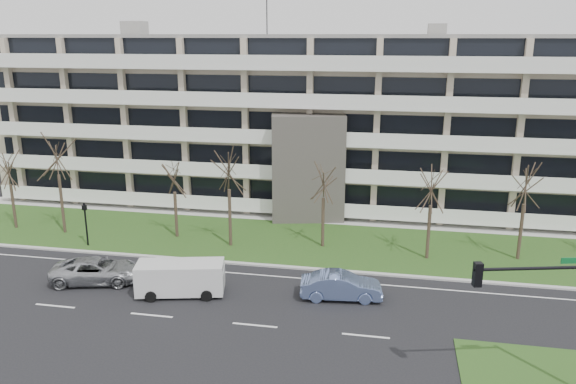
% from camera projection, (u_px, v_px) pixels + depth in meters
% --- Properties ---
extents(ground, '(160.00, 160.00, 0.00)m').
position_uv_depth(ground, '(255.00, 325.00, 30.52)').
color(ground, black).
rests_on(ground, ground).
extents(grass_verge, '(90.00, 10.00, 0.06)m').
position_uv_depth(grass_verge, '(296.00, 241.00, 42.81)').
color(grass_verge, '#214E1A').
rests_on(grass_verge, ground).
extents(curb, '(90.00, 0.35, 0.12)m').
position_uv_depth(curb, '(284.00, 267.00, 38.07)').
color(curb, '#B2B2AD').
rests_on(curb, ground).
extents(sidewalk, '(90.00, 2.00, 0.08)m').
position_uv_depth(sidewalk, '(308.00, 219.00, 48.01)').
color(sidewalk, '#B2B2AD').
rests_on(sidewalk, ground).
extents(grass_median, '(7.00, 5.00, 0.06)m').
position_uv_depth(grass_median, '(536.00, 374.00, 26.09)').
color(grass_median, '#214E1A').
rests_on(grass_median, ground).
extents(lane_edge_line, '(90.00, 0.12, 0.01)m').
position_uv_depth(lane_edge_line, '(279.00, 276.00, 36.67)').
color(lane_edge_line, white).
rests_on(lane_edge_line, ground).
extents(apartment_building, '(60.50, 15.10, 18.75)m').
position_uv_depth(apartment_building, '(319.00, 119.00, 52.41)').
color(apartment_building, '#C4B498').
rests_on(apartment_building, ground).
extents(silver_pickup, '(6.02, 3.81, 1.55)m').
position_uv_depth(silver_pickup, '(97.00, 270.00, 35.71)').
color(silver_pickup, '#A5A7AC').
rests_on(silver_pickup, ground).
extents(blue_sedan, '(5.02, 2.25, 1.60)m').
position_uv_depth(blue_sedan, '(341.00, 286.00, 33.45)').
color(blue_sedan, '#6D83BD').
rests_on(blue_sedan, ground).
extents(white_van, '(5.53, 3.05, 2.03)m').
position_uv_depth(white_van, '(181.00, 276.00, 33.88)').
color(white_van, silver).
rests_on(white_van, ground).
extents(traffic_signal, '(5.40, 1.64, 6.42)m').
position_uv_depth(traffic_signal, '(552.00, 308.00, 23.61)').
color(traffic_signal, black).
rests_on(traffic_signal, ground).
extents(pedestrian_signal, '(0.38, 0.35, 3.34)m').
position_uv_depth(pedestrian_signal, '(86.00, 219.00, 41.43)').
color(pedestrian_signal, black).
rests_on(pedestrian_signal, ground).
extents(tree_0, '(3.30, 3.30, 6.60)m').
position_uv_depth(tree_0, '(8.00, 167.00, 44.49)').
color(tree_0, '#382B21').
rests_on(tree_0, ground).
extents(tree_1, '(4.26, 4.26, 8.53)m').
position_uv_depth(tree_1, '(56.00, 151.00, 42.99)').
color(tree_1, '#382B21').
rests_on(tree_1, ground).
extents(tree_2, '(3.27, 3.27, 6.53)m').
position_uv_depth(tree_2, '(174.00, 174.00, 42.49)').
color(tree_2, '#382B21').
rests_on(tree_2, ground).
extents(tree_3, '(3.91, 3.91, 7.82)m').
position_uv_depth(tree_3, '(228.00, 167.00, 40.38)').
color(tree_3, '#382B21').
rests_on(tree_3, ground).
extents(tree_4, '(3.36, 3.36, 6.73)m').
position_uv_depth(tree_4, '(324.00, 179.00, 40.45)').
color(tree_4, '#382B21').
rests_on(tree_4, ground).
extents(tree_5, '(3.52, 3.52, 7.04)m').
position_uv_depth(tree_5, '(432.00, 184.00, 38.13)').
color(tree_5, '#382B21').
rests_on(tree_5, ground).
extents(tree_6, '(3.62, 3.62, 7.25)m').
position_uv_depth(tree_6, '(527.00, 182.00, 37.96)').
color(tree_6, '#382B21').
rests_on(tree_6, ground).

